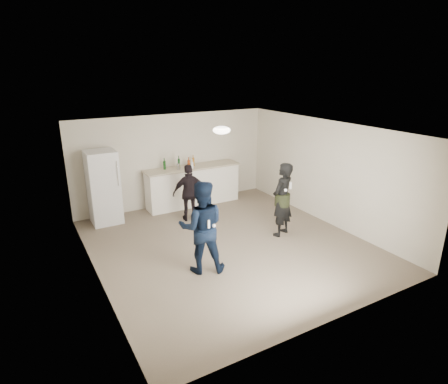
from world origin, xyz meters
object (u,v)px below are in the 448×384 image
man (202,227)px  spectator (190,193)px  woman (282,200)px  shaker (178,166)px  counter (193,186)px  fridge (103,187)px

man → spectator: 2.49m
woman → spectator: (-1.45, 1.81, -0.13)m
man → spectator: bearing=-86.3°
shaker → counter: bearing=12.2°
counter → fridge: size_ratio=1.44×
counter → fridge: 2.44m
shaker → man: size_ratio=0.10×
counter → man: (-1.37, -3.34, 0.36)m
counter → man: man is taller
man → woman: man is taller
counter → spectator: 1.14m
woman → spectator: 2.33m
shaker → spectator: spectator is taller
counter → fridge: (-2.41, -0.07, 0.38)m
counter → woman: (0.91, -2.80, 0.32)m
counter → spectator: size_ratio=1.81×
spectator → shaker: bearing=-83.4°
shaker → spectator: size_ratio=0.12×
spectator → woman: bearing=141.1°
fridge → spectator: (1.87, -0.92, -0.18)m
fridge → shaker: bearing=-0.8°
woman → fridge: bearing=-62.6°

